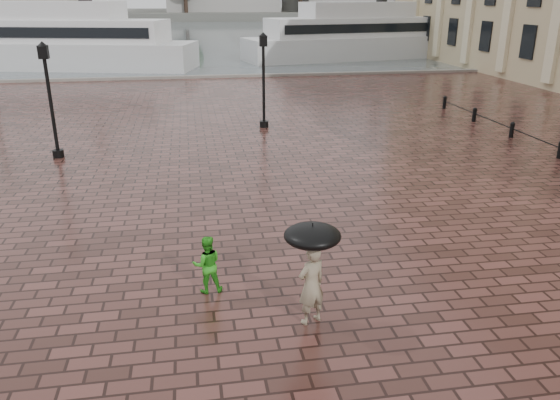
# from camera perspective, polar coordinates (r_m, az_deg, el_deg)

# --- Properties ---
(ground) EXTENTS (300.00, 300.00, 0.00)m
(ground) POSITION_cam_1_polar(r_m,az_deg,el_deg) (14.03, -5.97, -5.61)
(ground) COLOR #351D18
(ground) RESTS_ON ground
(harbour_water) EXTENTS (240.00, 240.00, 0.00)m
(harbour_water) POSITION_cam_1_polar(r_m,az_deg,el_deg) (104.77, -9.54, 16.95)
(harbour_water) COLOR #41484F
(harbour_water) RESTS_ON ground
(quay_edge) EXTENTS (80.00, 0.60, 0.30)m
(quay_edge) POSITION_cam_1_polar(r_m,az_deg,el_deg) (45.01, -8.80, 12.48)
(quay_edge) COLOR slate
(quay_edge) RESTS_ON ground
(far_shore) EXTENTS (300.00, 60.00, 2.00)m
(far_shore) POSITION_cam_1_polar(r_m,az_deg,el_deg) (172.66, -9.78, 18.60)
(far_shore) COLOR #4C4C47
(far_shore) RESTS_ON ground
(street_lamps) EXTENTS (15.44, 12.44, 4.40)m
(street_lamps) POSITION_cam_1_polar(r_m,az_deg,el_deg) (28.52, -18.61, 11.81)
(street_lamps) COLOR black
(street_lamps) RESTS_ON ground
(adult_pedestrian) EXTENTS (0.72, 0.62, 1.68)m
(adult_pedestrian) POSITION_cam_1_polar(r_m,az_deg,el_deg) (10.85, 3.29, -8.84)
(adult_pedestrian) COLOR gray
(adult_pedestrian) RESTS_ON ground
(child_pedestrian) EXTENTS (0.68, 0.54, 1.32)m
(child_pedestrian) POSITION_cam_1_polar(r_m,az_deg,el_deg) (12.10, -7.63, -6.68)
(child_pedestrian) COLOR green
(child_pedestrian) RESTS_ON ground
(ferry_near) EXTENTS (24.54, 11.58, 7.83)m
(ferry_near) POSITION_cam_1_polar(r_m,az_deg,el_deg) (54.07, -22.08, 15.12)
(ferry_near) COLOR silver
(ferry_near) RESTS_ON ground
(ferry_far) EXTENTS (23.83, 10.00, 7.61)m
(ferry_far) POSITION_cam_1_polar(r_m,az_deg,el_deg) (58.97, 7.96, 16.63)
(ferry_far) COLOR silver
(ferry_far) RESTS_ON ground
(umbrella) EXTENTS (1.10, 1.10, 1.14)m
(umbrella) POSITION_cam_1_polar(r_m,az_deg,el_deg) (10.37, 3.41, -3.74)
(umbrella) COLOR black
(umbrella) RESTS_ON ground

